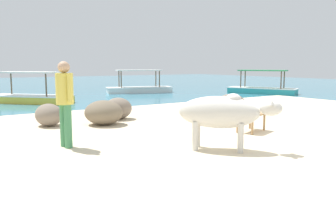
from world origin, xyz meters
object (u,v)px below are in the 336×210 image
Objects in this scene: cow at (221,113)px; person_standing at (65,97)px; bottle at (248,109)px; boat_white at (139,88)px; boat_teal at (262,88)px; boat_yellow at (29,96)px; low_bench_table at (251,117)px.

cow is 0.97× the size of person_standing.
boat_white reaches higher than bottle.
bottle is 0.08× the size of boat_teal.
boat_yellow reaches higher than cow.
cow is 13.22m from boat_white.
person_standing is (-4.05, 0.86, 0.59)m from low_bench_table.
person_standing is 12.77m from boat_white.
boat_teal is (12.56, 6.37, -0.70)m from person_standing.
person_standing is at bearing 129.34° from boat_yellow.
boat_yellow is 0.89× the size of boat_white.
boat_teal is at bearing 16.75° from person_standing.
boat_teal reaches higher than cow.
bottle is 4.04m from person_standing.
boat_yellow reaches higher than low_bench_table.
boat_white is at bearing 74.13° from bottle.
bottle reaches higher than low_bench_table.
bottle is at bearing 157.40° from low_bench_table.
cow is 2.92m from person_standing.
person_standing is (-3.93, 0.85, 0.40)m from bottle.
bottle is 0.09× the size of boat_yellow.
boat_teal is (10.23, 8.12, -0.44)m from cow.
boat_white is 1.01× the size of boat_teal.
cow is 0.41× the size of boat_white.
boat_teal is at bearing -144.98° from boat_yellow.
low_bench_table is at bearing 154.00° from boat_yellow.
boat_yellow is 0.90× the size of boat_teal.
person_standing is at bearing -108.46° from boat_white.
low_bench_table is 0.22× the size of boat_white.
boat_yellow is 6.59m from boat_white.
person_standing reaches higher than boat_teal.
cow is 0.42× the size of boat_teal.
person_standing is at bearing 90.03° from boat_teal.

